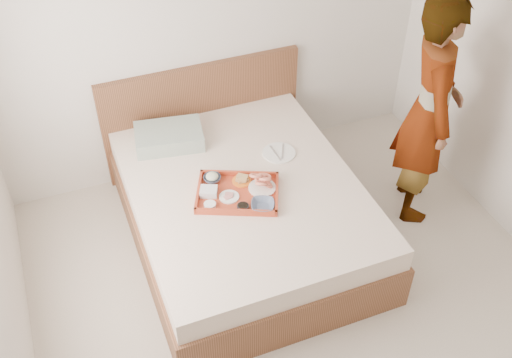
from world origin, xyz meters
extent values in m
cube|color=beige|center=(0.00, 0.00, 0.00)|extent=(3.50, 4.00, 0.01)
cube|color=silver|center=(0.00, 2.00, 1.30)|extent=(3.50, 0.01, 2.60)
cube|color=brown|center=(-0.14, 1.00, 0.27)|extent=(1.65, 2.00, 0.53)
cube|color=brown|center=(-0.14, 1.97, 0.47)|extent=(1.65, 0.06, 0.95)
cube|color=#9AA99D|center=(-0.50, 1.65, 0.59)|extent=(0.55, 0.42, 0.12)
cube|color=#B83C26|center=(-0.22, 0.91, 0.56)|extent=(0.67, 0.60, 0.05)
cylinder|color=white|center=(-0.04, 0.90, 0.55)|extent=(0.25, 0.25, 0.01)
imported|color=#182343|center=(-0.11, 0.73, 0.56)|extent=(0.21, 0.21, 0.04)
cylinder|color=black|center=(-0.24, 0.76, 0.56)|extent=(0.11, 0.11, 0.03)
cylinder|color=white|center=(-0.29, 0.90, 0.55)|extent=(0.18, 0.18, 0.01)
cylinder|color=orange|center=(-0.15, 1.02, 0.55)|extent=(0.18, 0.18, 0.01)
imported|color=#182343|center=(-0.34, 1.11, 0.56)|extent=(0.16, 0.16, 0.04)
cube|color=silver|center=(-0.41, 0.98, 0.57)|extent=(0.15, 0.14, 0.05)
cylinder|color=white|center=(-0.44, 0.86, 0.56)|extent=(0.11, 0.11, 0.03)
cylinder|color=white|center=(0.22, 1.23, 0.54)|extent=(0.31, 0.31, 0.01)
imported|color=silver|center=(1.22, 0.87, 0.89)|extent=(0.66, 0.77, 1.79)
camera|label=1|loc=(-1.22, -1.98, 3.39)|focal=42.55mm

